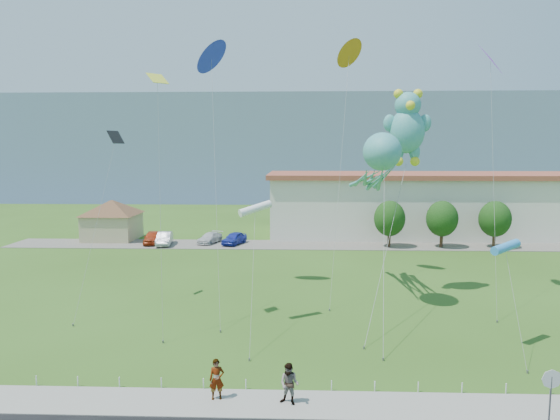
{
  "coord_description": "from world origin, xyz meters",
  "views": [
    {
      "loc": [
        -0.61,
        -23.44,
        11.08
      ],
      "look_at": [
        -1.74,
        8.0,
        7.38
      ],
      "focal_mm": 32.0,
      "sensor_mm": 36.0,
      "label": 1
    }
  ],
  "objects_px": {
    "stop_sign": "(551,385)",
    "parked_car_red": "(152,237)",
    "warehouse": "(496,204)",
    "teddy_bear_kite": "(407,126)",
    "parked_car_silver": "(164,239)",
    "octopus_kite": "(378,164)",
    "parked_car_blue": "(234,238)",
    "pavilion": "(112,216)",
    "pedestrian_right": "(289,384)",
    "parked_car_white": "(210,238)",
    "pedestrian_left": "(217,379)"
  },
  "relations": [
    {
      "from": "stop_sign",
      "to": "parked_car_red",
      "type": "distance_m",
      "value": 47.98
    },
    {
      "from": "warehouse",
      "to": "octopus_kite",
      "type": "relative_size",
      "value": 3.63
    },
    {
      "from": "parked_car_red",
      "to": "teddy_bear_kite",
      "type": "height_order",
      "value": "teddy_bear_kite"
    },
    {
      "from": "pedestrian_right",
      "to": "parked_car_blue",
      "type": "bearing_deg",
      "value": 120.2
    },
    {
      "from": "teddy_bear_kite",
      "to": "pedestrian_left",
      "type": "bearing_deg",
      "value": -124.14
    },
    {
      "from": "parked_car_silver",
      "to": "parked_car_blue",
      "type": "bearing_deg",
      "value": -2.96
    },
    {
      "from": "warehouse",
      "to": "parked_car_blue",
      "type": "height_order",
      "value": "warehouse"
    },
    {
      "from": "stop_sign",
      "to": "parked_car_silver",
      "type": "bearing_deg",
      "value": 123.93
    },
    {
      "from": "parked_car_white",
      "to": "pavilion",
      "type": "bearing_deg",
      "value": -170.8
    },
    {
      "from": "parked_car_silver",
      "to": "teddy_bear_kite",
      "type": "bearing_deg",
      "value": -46.65
    },
    {
      "from": "warehouse",
      "to": "stop_sign",
      "type": "distance_m",
      "value": 51.0
    },
    {
      "from": "parked_car_white",
      "to": "octopus_kite",
      "type": "relative_size",
      "value": 0.25
    },
    {
      "from": "octopus_kite",
      "to": "parked_car_red",
      "type": "bearing_deg",
      "value": 136.46
    },
    {
      "from": "parked_car_red",
      "to": "octopus_kite",
      "type": "relative_size",
      "value": 0.26
    },
    {
      "from": "parked_car_blue",
      "to": "octopus_kite",
      "type": "height_order",
      "value": "octopus_kite"
    },
    {
      "from": "octopus_kite",
      "to": "teddy_bear_kite",
      "type": "xyz_separation_m",
      "value": [
        2.45,
        2.07,
        2.83
      ]
    },
    {
      "from": "pedestrian_right",
      "to": "parked_car_red",
      "type": "distance_m",
      "value": 41.51
    },
    {
      "from": "parked_car_blue",
      "to": "pavilion",
      "type": "bearing_deg",
      "value": -170.75
    },
    {
      "from": "pedestrian_right",
      "to": "parked_car_silver",
      "type": "xyz_separation_m",
      "value": [
        -15.48,
        37.09,
        -0.2
      ]
    },
    {
      "from": "stop_sign",
      "to": "octopus_kite",
      "type": "distance_m",
      "value": 19.53
    },
    {
      "from": "stop_sign",
      "to": "pedestrian_right",
      "type": "distance_m",
      "value": 10.57
    },
    {
      "from": "parked_car_blue",
      "to": "teddy_bear_kite",
      "type": "bearing_deg",
      "value": -31.84
    },
    {
      "from": "parked_car_silver",
      "to": "parked_car_red",
      "type": "bearing_deg",
      "value": 148.79
    },
    {
      "from": "pavilion",
      "to": "parked_car_blue",
      "type": "bearing_deg",
      "value": -10.62
    },
    {
      "from": "warehouse",
      "to": "parked_car_silver",
      "type": "height_order",
      "value": "warehouse"
    },
    {
      "from": "octopus_kite",
      "to": "teddy_bear_kite",
      "type": "relative_size",
      "value": 1.07
    },
    {
      "from": "warehouse",
      "to": "parked_car_red",
      "type": "xyz_separation_m",
      "value": [
        -44.08,
        -8.96,
        -3.31
      ]
    },
    {
      "from": "parked_car_silver",
      "to": "teddy_bear_kite",
      "type": "xyz_separation_m",
      "value": [
        24.06,
        -19.32,
        12.22
      ]
    },
    {
      "from": "teddy_bear_kite",
      "to": "stop_sign",
      "type": "bearing_deg",
      "value": -84.46
    },
    {
      "from": "pavilion",
      "to": "pedestrian_right",
      "type": "relative_size",
      "value": 5.04
    },
    {
      "from": "teddy_bear_kite",
      "to": "parked_car_white",
      "type": "bearing_deg",
      "value": 132.25
    },
    {
      "from": "pedestrian_left",
      "to": "octopus_kite",
      "type": "height_order",
      "value": "octopus_kite"
    },
    {
      "from": "pavilion",
      "to": "teddy_bear_kite",
      "type": "xyz_separation_m",
      "value": [
        31.64,
        -23.0,
        10.01
      ]
    },
    {
      "from": "teddy_bear_kite",
      "to": "pavilion",
      "type": "bearing_deg",
      "value": 143.99
    },
    {
      "from": "pedestrian_right",
      "to": "parked_car_white",
      "type": "bearing_deg",
      "value": 124.33
    },
    {
      "from": "stop_sign",
      "to": "parked_car_red",
      "type": "xyz_separation_m",
      "value": [
        -27.58,
        39.24,
        -1.06
      ]
    },
    {
      "from": "parked_car_silver",
      "to": "pedestrian_left",
      "type": "bearing_deg",
      "value": -79.46
    },
    {
      "from": "warehouse",
      "to": "parked_car_blue",
      "type": "xyz_separation_m",
      "value": [
        -34.18,
        -8.97,
        -3.35
      ]
    },
    {
      "from": "octopus_kite",
      "to": "parked_car_blue",
      "type": "bearing_deg",
      "value": 121.17
    },
    {
      "from": "pavilion",
      "to": "stop_sign",
      "type": "relative_size",
      "value": 3.68
    },
    {
      "from": "pedestrian_left",
      "to": "parked_car_red",
      "type": "distance_m",
      "value": 39.96
    },
    {
      "from": "stop_sign",
      "to": "octopus_kite",
      "type": "bearing_deg",
      "value": 104.11
    },
    {
      "from": "stop_sign",
      "to": "teddy_bear_kite",
      "type": "relative_size",
      "value": 0.16
    },
    {
      "from": "pedestrian_left",
      "to": "pedestrian_right",
      "type": "relative_size",
      "value": 1.0
    },
    {
      "from": "warehouse",
      "to": "teddy_bear_kite",
      "type": "height_order",
      "value": "teddy_bear_kite"
    },
    {
      "from": "stop_sign",
      "to": "parked_car_silver",
      "type": "height_order",
      "value": "stop_sign"
    },
    {
      "from": "stop_sign",
      "to": "pedestrian_right",
      "type": "xyz_separation_m",
      "value": [
        -10.44,
        1.44,
        -0.86
      ]
    },
    {
      "from": "pedestrian_left",
      "to": "warehouse",
      "type": "bearing_deg",
      "value": 46.3
    },
    {
      "from": "parked_car_silver",
      "to": "teddy_bear_kite",
      "type": "distance_m",
      "value": 33.19
    },
    {
      "from": "stop_sign",
      "to": "pedestrian_right",
      "type": "height_order",
      "value": "stop_sign"
    }
  ]
}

